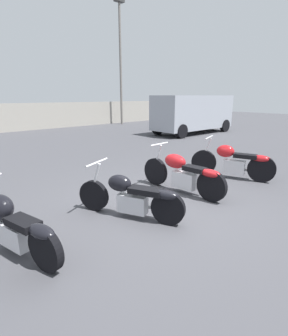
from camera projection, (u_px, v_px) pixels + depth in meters
ground_plane at (161, 205)px, 5.07m from camera, size 60.00×60.00×0.00m
light_pole_left at (120, 55)px, 18.36m from camera, size 0.70×0.35×8.31m
motorcycle_slot_0 at (12, 225)px, 3.47m from camera, size 0.76×2.03×0.93m
motorcycle_slot_1 at (132, 197)px, 4.47m from camera, size 1.02×1.86×0.94m
motorcycle_slot_2 at (183, 174)px, 5.63m from camera, size 0.58×2.13×1.01m
motorcycle_slot_3 at (233, 162)px, 6.64m from camera, size 0.91×2.01×1.02m
parked_van at (193, 112)px, 14.60m from camera, size 5.09×2.03×2.07m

